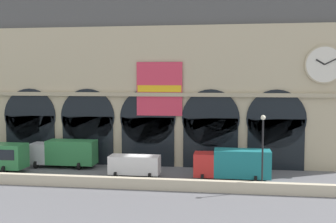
% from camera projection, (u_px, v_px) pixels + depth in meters
% --- Properties ---
extents(ground_plane, '(200.00, 200.00, 0.00)m').
position_uv_depth(ground_plane, '(139.00, 176.00, 43.84)').
color(ground_plane, slate).
extents(quay_parapet_wall, '(90.00, 0.70, 1.02)m').
position_uv_depth(quay_parapet_wall, '(127.00, 183.00, 38.75)').
color(quay_parapet_wall, beige).
rests_on(quay_parapet_wall, ground).
extents(station_building, '(44.66, 5.48, 20.16)m').
position_uv_depth(station_building, '(152.00, 81.00, 50.49)').
color(station_building, '#BCAD8C').
rests_on(station_building, ground).
extents(box_truck_midwest, '(7.50, 2.91, 3.12)m').
position_uv_depth(box_truck_midwest, '(64.00, 153.00, 47.84)').
color(box_truck_midwest, '#ADB2B7').
rests_on(box_truck_midwest, ground).
extents(van_center, '(5.20, 2.48, 2.20)m').
position_uv_depth(van_center, '(135.00, 165.00, 43.29)').
color(van_center, white).
rests_on(van_center, ground).
extents(box_truck_mideast, '(7.50, 2.91, 3.12)m').
position_uv_depth(box_truck_mideast, '(233.00, 164.00, 41.61)').
color(box_truck_mideast, red).
rests_on(box_truck_mideast, ground).
extents(street_lamp_quayside, '(0.44, 0.44, 6.90)m').
position_uv_depth(street_lamp_quayside, '(263.00, 143.00, 37.45)').
color(street_lamp_quayside, black).
rests_on(street_lamp_quayside, ground).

